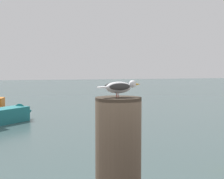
% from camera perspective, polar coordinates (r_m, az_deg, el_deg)
% --- Properties ---
extents(mooring_post, '(0.40, 0.40, 0.97)m').
position_cam_1_polar(mooring_post, '(3.32, 0.96, -9.57)').
color(mooring_post, '#382D23').
rests_on(mooring_post, harbor_quay).
extents(seagull, '(0.39, 0.17, 0.14)m').
position_cam_1_polar(seagull, '(3.24, 1.08, 0.40)').
color(seagull, '#C66A60').
rests_on(seagull, mooring_post).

